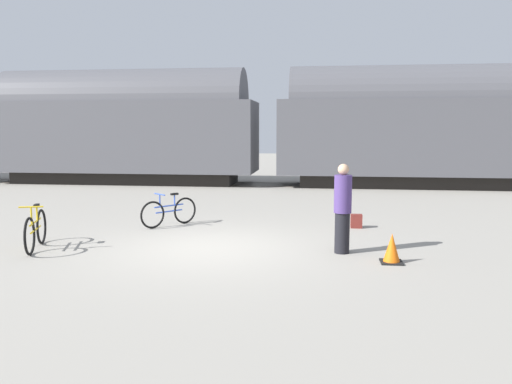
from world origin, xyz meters
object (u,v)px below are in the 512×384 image
bicycle_yellow (36,230)px  backpack (356,221)px  freight_train (267,124)px  person_in_purple (343,209)px  traffic_cone (392,249)px  bicycle_blue (169,212)px

bicycle_yellow → backpack: bicycle_yellow is taller
freight_train → person_in_purple: (2.73, -11.97, -1.76)m
traffic_cone → bicycle_blue: bearing=150.2°
bicycle_yellow → bicycle_blue: 3.39m
bicycle_blue → backpack: size_ratio=3.87×
bicycle_yellow → bicycle_blue: bicycle_yellow is taller
freight_train → bicycle_yellow: size_ratio=30.47×
person_in_purple → backpack: (0.48, 2.61, -0.72)m
freight_train → bicycle_yellow: 13.12m
bicycle_blue → bicycle_yellow: bearing=-125.6°
person_in_purple → traffic_cone: bearing=6.7°
backpack → traffic_cone: bearing=-83.0°
person_in_purple → backpack: person_in_purple is taller
backpack → bicycle_blue: bearing=-176.0°
bicycle_yellow → bicycle_blue: (1.97, 2.76, -0.03)m
person_in_purple → bicycle_blue: bearing=-165.3°
backpack → traffic_cone: traffic_cone is taller
bicycle_blue → traffic_cone: (5.11, -2.93, -0.11)m
freight_train → traffic_cone: (3.60, -12.62, -2.39)m
bicycle_yellow → traffic_cone: bearing=-1.4°
bicycle_blue → person_in_purple: (4.24, -2.28, 0.53)m
freight_train → person_in_purple: 12.40m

